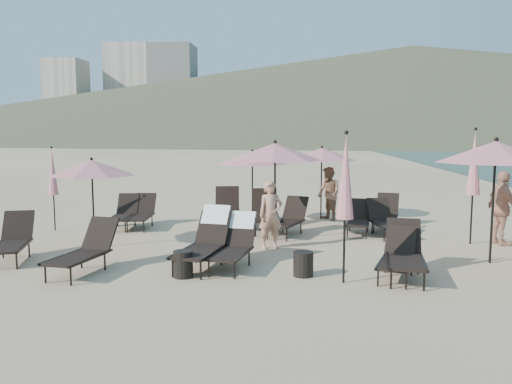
# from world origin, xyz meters

# --- Properties ---
(ground) EXTENTS (800.00, 800.00, 0.00)m
(ground) POSITION_xyz_m (0.00, 0.00, 0.00)
(ground) COLOR #D6BA8C
(ground) RESTS_ON ground
(volcanic_headland) EXTENTS (690.00, 690.00, 55.00)m
(volcanic_headland) POSITION_xyz_m (71.37, 302.62, 26.49)
(volcanic_headland) COLOR brown
(volcanic_headland) RESTS_ON ground
(hotel_skyline) EXTENTS (109.00, 82.00, 55.00)m
(hotel_skyline) POSITION_xyz_m (-93.62, 271.21, 24.18)
(hotel_skyline) COLOR beige
(hotel_skyline) RESTS_ON ground
(lounger_0) EXTENTS (1.10, 1.74, 0.94)m
(lounger_0) POSITION_xyz_m (-5.98, 0.19, 0.44)
(lounger_0) COLOR black
(lounger_0) RESTS_ON ground
(lounger_1) EXTENTS (0.91, 1.73, 0.95)m
(lounger_1) POSITION_xyz_m (-4.09, -0.53, 0.44)
(lounger_1) COLOR black
(lounger_1) RESTS_ON ground
(lounger_2) EXTENTS (0.94, 1.88, 1.12)m
(lounger_2) POSITION_xyz_m (-1.95, 0.20, 0.54)
(lounger_2) COLOR black
(lounger_2) RESTS_ON ground
(lounger_3) EXTENTS (0.82, 1.68, 1.01)m
(lounger_3) POSITION_xyz_m (-1.36, 0.21, 0.48)
(lounger_3) COLOR black
(lounger_3) RESTS_ON ground
(lounger_4) EXTENTS (0.95, 1.58, 0.85)m
(lounger_4) POSITION_xyz_m (1.67, -0.22, 0.40)
(lounger_4) COLOR black
(lounger_4) RESTS_ON ground
(lounger_5) EXTENTS (0.84, 1.75, 0.97)m
(lounger_5) POSITION_xyz_m (1.81, -0.19, 0.45)
(lounger_5) COLOR black
(lounger_5) RESTS_ON ground
(lounger_6) EXTENTS (0.73, 1.61, 0.90)m
(lounger_6) POSITION_xyz_m (-4.57, 4.03, 0.42)
(lounger_6) COLOR black
(lounger_6) RESTS_ON ground
(lounger_7) EXTENTS (0.97, 1.93, 1.06)m
(lounger_7) POSITION_xyz_m (-2.23, 4.49, 0.50)
(lounger_7) COLOR black
(lounger_7) RESTS_ON ground
(lounger_8) EXTENTS (0.94, 1.93, 1.06)m
(lounger_8) POSITION_xyz_m (-1.10, 4.03, 0.50)
(lounger_8) COLOR black
(lounger_8) RESTS_ON ground
(lounger_9) EXTENTS (1.11, 1.74, 0.94)m
(lounger_9) POSITION_xyz_m (-0.45, 3.44, 0.44)
(lounger_9) COLOR black
(lounger_9) RESTS_ON ground
(lounger_10) EXTENTS (0.85, 1.64, 0.90)m
(lounger_10) POSITION_xyz_m (2.01, 3.61, 0.42)
(lounger_10) COLOR black
(lounger_10) RESTS_ON ground
(lounger_11) EXTENTS (0.95, 1.70, 0.92)m
(lounger_11) POSITION_xyz_m (2.19, 4.60, 0.43)
(lounger_11) COLOR black
(lounger_11) RESTS_ON ground
(lounger_12) EXTENTS (0.77, 1.54, 0.85)m
(lounger_12) POSITION_xyz_m (1.36, 3.83, 0.40)
(lounger_12) COLOR black
(lounger_12) RESTS_ON ground
(lounger_13) EXTENTS (0.79, 1.62, 0.90)m
(lounger_13) POSITION_xyz_m (-5.03, 3.95, 0.42)
(lounger_13) COLOR black
(lounger_13) RESTS_ON ground
(umbrella_open_0) EXTENTS (1.93, 1.93, 2.07)m
(umbrella_open_0) POSITION_xyz_m (-4.82, 1.52, 1.83)
(umbrella_open_0) COLOR black
(umbrella_open_0) RESTS_ON ground
(umbrella_open_1) EXTENTS (2.28, 2.28, 2.45)m
(umbrella_open_1) POSITION_xyz_m (-0.76, 2.75, 2.17)
(umbrella_open_1) COLOR black
(umbrella_open_1) RESTS_ON ground
(umbrella_open_2) EXTENTS (2.35, 2.35, 2.53)m
(umbrella_open_2) POSITION_xyz_m (3.72, 1.03, 2.24)
(umbrella_open_2) COLOR black
(umbrella_open_2) RESTS_ON ground
(umbrella_open_3) EXTENTS (2.01, 2.01, 2.16)m
(umbrella_open_3) POSITION_xyz_m (-1.56, 4.94, 1.91)
(umbrella_open_3) COLOR black
(umbrella_open_3) RESTS_ON ground
(umbrella_open_4) EXTENTS (2.09, 2.09, 2.25)m
(umbrella_open_4) POSITION_xyz_m (0.44, 6.04, 1.99)
(umbrella_open_4) COLOR black
(umbrella_open_4) RESTS_ON ground
(umbrella_closed_0) EXTENTS (0.31, 0.31, 2.65)m
(umbrella_closed_0) POSITION_xyz_m (0.69, -0.67, 1.84)
(umbrella_closed_0) COLOR black
(umbrella_closed_0) RESTS_ON ground
(umbrella_closed_1) EXTENTS (0.32, 0.32, 2.75)m
(umbrella_closed_1) POSITION_xyz_m (3.89, 2.82, 1.91)
(umbrella_closed_1) COLOR black
(umbrella_closed_1) RESTS_ON ground
(umbrella_closed_2) EXTENTS (0.27, 0.27, 2.27)m
(umbrella_closed_2) POSITION_xyz_m (-6.75, 3.36, 1.58)
(umbrella_closed_2) COLOR black
(umbrella_closed_2) RESTS_ON ground
(side_table_0) EXTENTS (0.36, 0.36, 0.49)m
(side_table_0) POSITION_xyz_m (-2.19, -0.63, 0.24)
(side_table_0) COLOR black
(side_table_0) RESTS_ON ground
(side_table_1) EXTENTS (0.37, 0.37, 0.45)m
(side_table_1) POSITION_xyz_m (-0.02, -0.32, 0.23)
(side_table_1) COLOR black
(side_table_1) RESTS_ON ground
(beachgoer_a) EXTENTS (0.67, 0.57, 1.54)m
(beachgoer_a) POSITION_xyz_m (-0.79, 1.85, 0.77)
(beachgoer_a) COLOR tan
(beachgoer_a) RESTS_ON ground
(beachgoer_b) EXTENTS (0.92, 0.99, 1.62)m
(beachgoer_b) POSITION_xyz_m (0.66, 5.77, 0.81)
(beachgoer_b) COLOR #9A6B4F
(beachgoer_b) RESTS_ON ground
(beachgoer_c) EXTENTS (0.62, 1.09, 1.75)m
(beachgoer_c) POSITION_xyz_m (4.55, 2.79, 0.87)
(beachgoer_c) COLOR tan
(beachgoer_c) RESTS_ON ground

